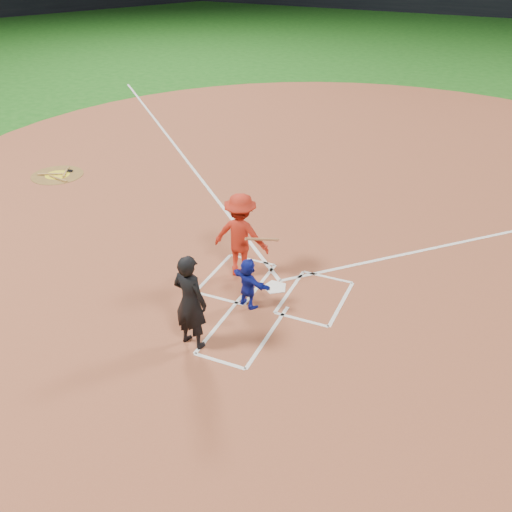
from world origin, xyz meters
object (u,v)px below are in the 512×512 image
at_px(home_plate, 275,287).
at_px(on_deck_circle, 57,175).
at_px(batter_at_plate, 241,235).
at_px(umpire, 190,302).
at_px(catcher, 248,283).

distance_m(home_plate, on_deck_circle, 9.76).
distance_m(home_plate, batter_at_plate, 1.43).
xyz_separation_m(home_plate, umpire, (-0.74, -2.52, 1.00)).
bearing_deg(home_plate, batter_at_plate, -14.20).
bearing_deg(home_plate, catcher, 73.25).
distance_m(home_plate, umpire, 2.82).
bearing_deg(batter_at_plate, on_deck_circle, 159.59).
bearing_deg(umpire, on_deck_circle, -25.54).
bearing_deg(on_deck_circle, catcher, -25.18).
relative_size(on_deck_circle, umpire, 0.84).
bearing_deg(on_deck_circle, umpire, -34.60).
bearing_deg(catcher, umpire, 95.90).
distance_m(on_deck_circle, umpire, 10.31).
bearing_deg(umpire, home_plate, -97.26).
bearing_deg(catcher, on_deck_circle, -3.20).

